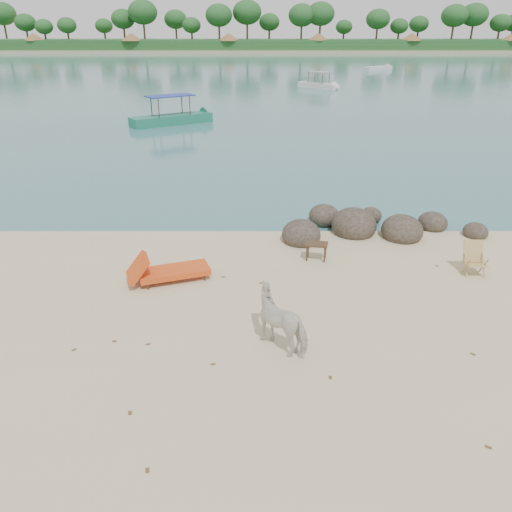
{
  "coord_description": "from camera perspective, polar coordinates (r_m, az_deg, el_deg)",
  "views": [
    {
      "loc": [
        -0.53,
        -8.62,
        5.87
      ],
      "look_at": [
        -0.52,
        2.0,
        1.0
      ],
      "focal_mm": 35.0,
      "sensor_mm": 36.0,
      "label": 1
    }
  ],
  "objects": [
    {
      "name": "cow",
      "position": [
        9.97,
        3.2,
        -7.36
      ],
      "size": [
        1.47,
        1.42,
        1.19
      ],
      "primitive_type": "imported",
      "rotation": [
        0.0,
        0.0,
        3.97
      ],
      "color": "silver",
      "rests_on": "ground"
    },
    {
      "name": "far_shore",
      "position": [
        178.71,
        0.13,
        22.75
      ],
      "size": [
        420.0,
        90.0,
        1.4
      ],
      "primitive_type": "cube",
      "color": "tan",
      "rests_on": "ground"
    },
    {
      "name": "lounge_chair",
      "position": [
        12.76,
        -9.37,
        -1.44
      ],
      "size": [
        2.34,
        1.45,
        0.66
      ],
      "primitive_type": null,
      "rotation": [
        0.0,
        0.0,
        0.33
      ],
      "color": "#D34818",
      "rests_on": "ground"
    },
    {
      "name": "water",
      "position": [
        98.79,
        0.28,
        21.22
      ],
      "size": [
        400.0,
        400.0,
        0.0
      ],
      "primitive_type": "plane",
      "color": "#387171",
      "rests_on": "ground"
    },
    {
      "name": "boat_mid",
      "position": [
        56.9,
        7.2,
        19.91
      ],
      "size": [
        4.72,
        4.95,
        2.73
      ],
      "primitive_type": null,
      "rotation": [
        0.0,
        0.0,
        -0.82
      ],
      "color": "silver",
      "rests_on": "water"
    },
    {
      "name": "boulders",
      "position": [
        15.94,
        12.31,
        3.24
      ],
      "size": [
        6.35,
        2.93,
        1.05
      ],
      "rotation": [
        0.0,
        0.0,
        0.12
      ],
      "color": "#312820",
      "rests_on": "ground"
    },
    {
      "name": "deck_chair",
      "position": [
        13.98,
        23.83,
        -0.51
      ],
      "size": [
        0.55,
        0.61,
        0.85
      ],
      "primitive_type": null,
      "rotation": [
        0.0,
        0.0,
        -0.02
      ],
      "color": "tan",
      "rests_on": "ground"
    },
    {
      "name": "far_scenery",
      "position": [
        145.34,
        0.19,
        23.55
      ],
      "size": [
        420.0,
        18.0,
        9.5
      ],
      "color": "#1E4C1E",
      "rests_on": "ground"
    },
    {
      "name": "boat_near",
      "position": [
        35.0,
        -9.78,
        17.16
      ],
      "size": [
        5.98,
        4.63,
        3.04
      ],
      "primitive_type": null,
      "rotation": [
        0.0,
        0.0,
        0.59
      ],
      "color": "#1C6E56",
      "rests_on": "water"
    },
    {
      "name": "dead_leaves",
      "position": [
        10.36,
        0.19,
        -9.84
      ],
      "size": [
        8.64,
        6.94,
        0.0
      ],
      "color": "brown",
      "rests_on": "ground"
    },
    {
      "name": "boat_far",
      "position": [
        83.33,
        13.73,
        20.18
      ],
      "size": [
        5.56,
        4.51,
        0.68
      ],
      "primitive_type": null,
      "rotation": [
        0.0,
        0.0,
        0.62
      ],
      "color": "silver",
      "rests_on": "water"
    },
    {
      "name": "side_table",
      "position": [
        13.81,
        6.9,
        0.41
      ],
      "size": [
        0.66,
        0.5,
        0.48
      ],
      "primitive_type": null,
      "rotation": [
        0.0,
        0.0,
        -0.2
      ],
      "color": "black",
      "rests_on": "ground"
    }
  ]
}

